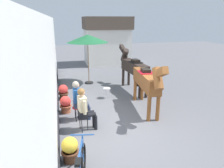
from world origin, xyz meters
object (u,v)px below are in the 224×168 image
at_px(saddled_horse_far, 133,67).
at_px(spare_stool_white, 107,89).
at_px(saddled_horse_near, 147,81).
at_px(flower_planter_farthest, 63,92).
at_px(flower_planter_inner_far, 66,104).
at_px(flower_planter_nearest, 70,149).
at_px(seated_visitor_near, 84,107).
at_px(seated_visitor_far, 79,99).
at_px(cafe_parasol, 88,39).

xyz_separation_m(saddled_horse_far, spare_stool_white, (-1.45, -0.72, -0.76)).
bearing_deg(saddled_horse_near, flower_planter_farthest, 146.24).
distance_m(saddled_horse_far, spare_stool_white, 1.79).
xyz_separation_m(flower_planter_inner_far, spare_stool_white, (1.80, 1.07, 0.07)).
bearing_deg(flower_planter_nearest, seated_visitor_near, 68.72).
height_order(seated_visitor_near, flower_planter_nearest, seated_visitor_near).
relative_size(saddled_horse_far, flower_planter_nearest, 4.68).
relative_size(flower_planter_nearest, flower_planter_farthest, 1.00).
bearing_deg(seated_visitor_near, saddled_horse_far, 50.24).
bearing_deg(saddled_horse_near, seated_visitor_far, -176.39).
xyz_separation_m(seated_visitor_far, spare_stool_white, (1.37, 1.79, -0.38)).
bearing_deg(flower_planter_nearest, flower_planter_farthest, 90.28).
distance_m(seated_visitor_near, cafe_parasol, 5.28).
bearing_deg(cafe_parasol, saddled_horse_far, -41.90).
distance_m(seated_visitor_near, flower_planter_nearest, 1.55).
xyz_separation_m(seated_visitor_near, saddled_horse_far, (2.73, 3.28, 0.38)).
height_order(saddled_horse_near, flower_planter_nearest, saddled_horse_near).
height_order(seated_visitor_near, flower_planter_inner_far, seated_visitor_near).
relative_size(flower_planter_nearest, spare_stool_white, 1.39).
bearing_deg(seated_visitor_far, spare_stool_white, 52.51).
bearing_deg(flower_planter_farthest, seated_visitor_far, -77.68).
bearing_deg(spare_stool_white, saddled_horse_near, -55.06).
bearing_deg(seated_visitor_far, cafe_parasol, 77.47).
bearing_deg(flower_planter_inner_far, spare_stool_white, 30.72).
bearing_deg(flower_planter_farthest, saddled_horse_far, 6.27).
bearing_deg(saddled_horse_near, seated_visitor_near, -159.04).
xyz_separation_m(seated_visitor_near, seated_visitor_far, (-0.09, 0.77, 0.00)).
relative_size(seated_visitor_near, flower_planter_inner_far, 2.17).
distance_m(cafe_parasol, spare_stool_white, 3.14).
bearing_deg(seated_visitor_near, flower_planter_nearest, -111.28).
height_order(saddled_horse_near, flower_planter_inner_far, saddled_horse_near).
bearing_deg(flower_planter_nearest, seated_visitor_far, 78.26).
bearing_deg(spare_stool_white, cafe_parasol, 100.25).
distance_m(seated_visitor_near, flower_planter_farthest, 3.00).
bearing_deg(saddled_horse_far, flower_planter_inner_far, -151.11).
relative_size(saddled_horse_far, spare_stool_white, 6.52).
xyz_separation_m(seated_visitor_near, flower_planter_farthest, (-0.56, 2.91, -0.44)).
relative_size(seated_visitor_far, saddled_horse_far, 0.46).
bearing_deg(saddled_horse_near, flower_planter_inner_far, 169.31).
xyz_separation_m(saddled_horse_far, flower_planter_inner_far, (-3.25, -1.80, -0.82)).
xyz_separation_m(seated_visitor_near, spare_stool_white, (1.28, 2.55, -0.38)).
distance_m(saddled_horse_near, cafe_parasol, 4.50).
distance_m(saddled_horse_far, flower_planter_nearest, 5.75).
height_order(seated_visitor_far, flower_planter_nearest, seated_visitor_far).
bearing_deg(saddled_horse_far, flower_planter_nearest, -125.01).
distance_m(saddled_horse_far, flower_planter_inner_far, 3.81).
bearing_deg(flower_planter_farthest, flower_planter_nearest, -89.72).
distance_m(flower_planter_inner_far, flower_planter_farthest, 1.43).
distance_m(flower_planter_inner_far, cafe_parasol, 4.26).
bearing_deg(saddled_horse_far, seated_visitor_near, -129.76).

